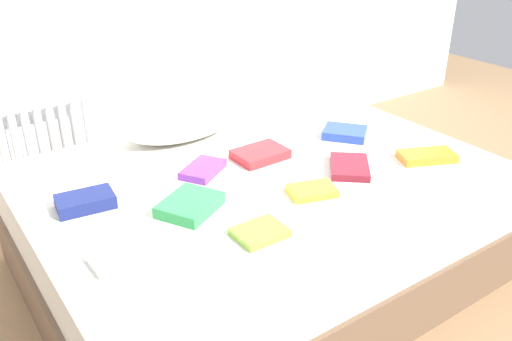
% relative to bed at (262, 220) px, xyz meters
% --- Properties ---
extents(ground_plane, '(8.00, 8.00, 0.00)m').
position_rel_bed_xyz_m(ground_plane, '(0.00, 0.00, -0.25)').
color(ground_plane, '#93704C').
extents(bed, '(2.00, 1.50, 0.50)m').
position_rel_bed_xyz_m(bed, '(0.00, 0.00, 0.00)').
color(bed, brown).
rests_on(bed, ground).
extents(radiator, '(0.63, 0.04, 0.48)m').
position_rel_bed_xyz_m(radiator, '(-0.67, 1.20, 0.11)').
color(radiator, white).
rests_on(radiator, ground).
extents(pillow, '(0.57, 0.31, 0.15)m').
position_rel_bed_xyz_m(pillow, '(-0.12, 0.53, 0.33)').
color(pillow, white).
rests_on(pillow, bed).
extents(textbook_red, '(0.24, 0.17, 0.04)m').
position_rel_bed_xyz_m(textbook_red, '(0.06, 0.11, 0.27)').
color(textbook_red, red).
rests_on(textbook_red, bed).
extents(textbook_yellow, '(0.21, 0.18, 0.03)m').
position_rel_bed_xyz_m(textbook_yellow, '(0.04, -0.28, 0.27)').
color(textbook_yellow, yellow).
rests_on(textbook_yellow, bed).
extents(textbook_green, '(0.29, 0.27, 0.05)m').
position_rel_bed_xyz_m(textbook_green, '(-0.42, -0.12, 0.28)').
color(textbook_green, green).
rests_on(textbook_green, bed).
extents(textbook_maroon, '(0.27, 0.28, 0.03)m').
position_rel_bed_xyz_m(textbook_maroon, '(0.31, -0.21, 0.27)').
color(textbook_maroon, maroon).
rests_on(textbook_maroon, bed).
extents(textbook_navy, '(0.23, 0.16, 0.05)m').
position_rel_bed_xyz_m(textbook_navy, '(-0.74, 0.13, 0.28)').
color(textbook_navy, navy).
rests_on(textbook_navy, bed).
extents(textbook_blue, '(0.26, 0.26, 0.04)m').
position_rel_bed_xyz_m(textbook_blue, '(0.55, 0.07, 0.27)').
color(textbook_blue, '#2847B7').
rests_on(textbook_blue, bed).
extents(textbook_orange, '(0.28, 0.22, 0.04)m').
position_rel_bed_xyz_m(textbook_orange, '(0.67, -0.34, 0.27)').
color(textbook_orange, orange).
rests_on(textbook_orange, bed).
extents(textbook_white, '(0.24, 0.13, 0.02)m').
position_rel_bed_xyz_m(textbook_white, '(-0.74, -0.27, 0.26)').
color(textbook_white, white).
rests_on(textbook_white, bed).
extents(textbook_purple, '(0.24, 0.22, 0.03)m').
position_rel_bed_xyz_m(textbook_purple, '(-0.22, 0.13, 0.27)').
color(textbook_purple, purple).
rests_on(textbook_purple, bed).
extents(textbook_lime, '(0.18, 0.14, 0.03)m').
position_rel_bed_xyz_m(textbook_lime, '(-0.30, -0.41, 0.27)').
color(textbook_lime, '#8CC638').
rests_on(textbook_lime, bed).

